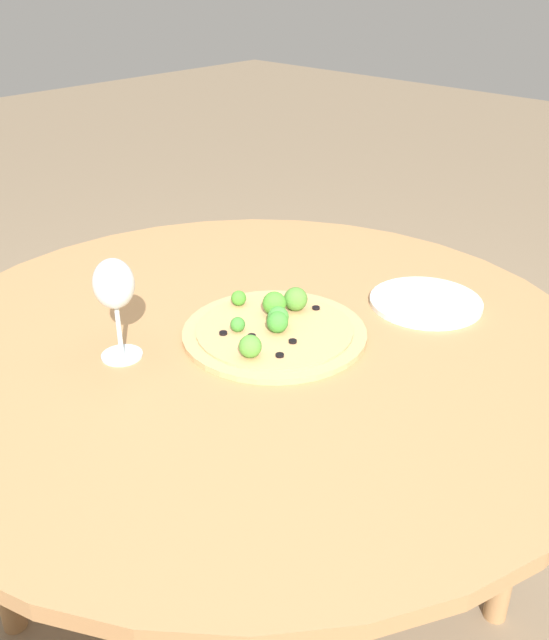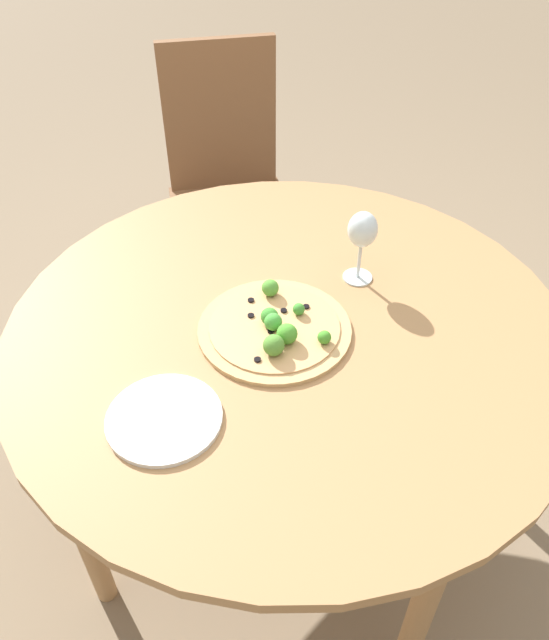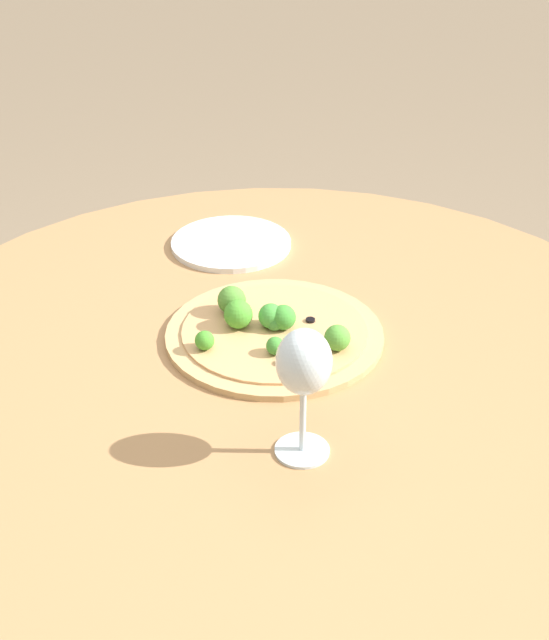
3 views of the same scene
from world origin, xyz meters
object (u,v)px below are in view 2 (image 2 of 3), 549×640
object	(u,v)px
wine_glass	(362,232)
plate_near	(164,418)
chair	(228,185)
pizza	(276,327)

from	to	relation	value
wine_glass	plate_near	distance (m)	0.58
chair	pizza	bearing A→B (deg)	-91.92
wine_glass	plate_near	bearing A→B (deg)	-116.91
pizza	wine_glass	bearing A→B (deg)	60.19
wine_glass	plate_near	xyz separation A→B (m)	(-0.26, -0.51, -0.12)
pizza	wine_glass	world-z (taller)	wine_glass
chair	pizza	xyz separation A→B (m)	(0.43, -0.88, 0.22)
chair	plate_near	world-z (taller)	chair
plate_near	wine_glass	bearing A→B (deg)	63.09
pizza	plate_near	bearing A→B (deg)	-114.44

